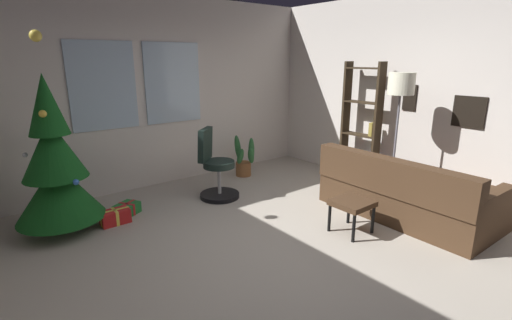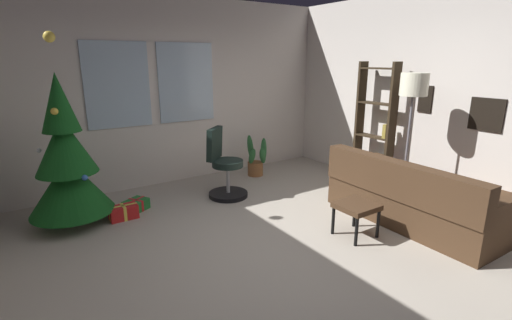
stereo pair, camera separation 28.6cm
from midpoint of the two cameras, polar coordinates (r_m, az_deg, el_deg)
name	(u,v)px [view 1 (the left image)]	position (r m, az deg, el deg)	size (l,w,h in m)	color
ground_plane	(292,252)	(4.01, 3.45, -14.11)	(5.21, 5.66, 0.10)	#AFA697
wall_back_with_windows	(163,92)	(5.96, -15.54, 10.04)	(5.21, 0.12, 2.84)	silver
wall_right_with_frames	(433,96)	(5.65, 24.42, 8.92)	(0.12, 5.66, 2.84)	silver
couch	(415,196)	(4.95, 21.85, -5.21)	(1.52, 2.07, 0.80)	#432D1C
footstool	(352,205)	(4.29, 12.77, -6.88)	(0.41, 0.40, 0.38)	#432D1C
holiday_tree	(56,169)	(4.71, -30.12, -1.21)	(0.94, 0.94, 2.21)	#4C331E
gift_box_red	(115,217)	(4.85, -22.54, -8.14)	(0.34, 0.19, 0.18)	red
gift_box_green	(127,209)	(5.07, -20.86, -7.11)	(0.36, 0.34, 0.15)	#1E722D
office_chair	(216,171)	(5.25, -7.83, -1.65)	(0.59, 0.59, 1.00)	black
bookshelf	(360,132)	(6.02, 14.52, 4.23)	(0.18, 0.64, 1.88)	#312517
floor_lamp	(400,95)	(5.12, 19.90, 9.48)	(0.34, 0.34, 1.75)	slate
potted_plant	(244,161)	(6.24, -3.16, -0.11)	(0.42, 0.53, 0.67)	brown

